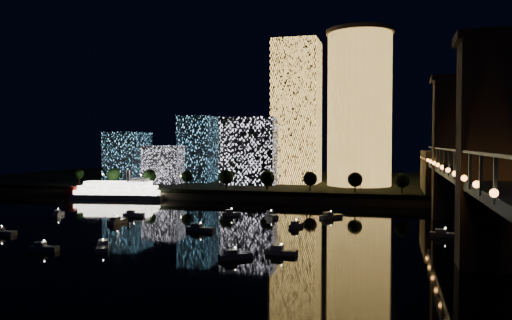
# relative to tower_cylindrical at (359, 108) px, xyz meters

# --- Properties ---
(ground) EXTENTS (520.00, 520.00, 0.00)m
(ground) POSITION_rel_tower_cylindrical_xyz_m (-29.34, -123.35, -44.39)
(ground) COLOR black
(ground) RESTS_ON ground
(far_bank) EXTENTS (420.00, 160.00, 5.00)m
(far_bank) POSITION_rel_tower_cylindrical_xyz_m (-29.34, 36.65, -41.89)
(far_bank) COLOR black
(far_bank) RESTS_ON ground
(seawall) EXTENTS (420.00, 6.00, 3.00)m
(seawall) POSITION_rel_tower_cylindrical_xyz_m (-29.34, -41.35, -42.89)
(seawall) COLOR #6B5E4C
(seawall) RESTS_ON ground
(tower_cylindrical) EXTENTS (34.00, 34.00, 78.54)m
(tower_cylindrical) POSITION_rel_tower_cylindrical_xyz_m (0.00, 0.00, 0.00)
(tower_cylindrical) COLOR #F0B14C
(tower_cylindrical) RESTS_ON far_bank
(tower_rectangular) EXTENTS (24.02, 24.02, 76.44)m
(tower_rectangular) POSITION_rel_tower_cylindrical_xyz_m (-33.72, 7.59, -1.18)
(tower_rectangular) COLOR #F0B14C
(tower_rectangular) RESTS_ON far_bank
(midrise_blocks) EXTENTS (94.76, 35.87, 36.58)m
(midrise_blocks) POSITION_rel_tower_cylindrical_xyz_m (-84.61, -3.77, -23.35)
(midrise_blocks) COLOR white
(midrise_blocks) RESTS_ON far_bank
(truss_bridge) EXTENTS (13.00, 266.00, 50.00)m
(truss_bridge) POSITION_rel_tower_cylindrical_xyz_m (35.66, -119.63, -28.15)
(truss_bridge) COLOR navy
(truss_bridge) RESTS_ON ground
(riverboat) EXTENTS (48.36, 16.84, 14.30)m
(riverboat) POSITION_rel_tower_cylindrical_xyz_m (-111.68, -47.80, -40.73)
(riverboat) COLOR silver
(riverboat) RESTS_ON ground
(motorboats) EXTENTS (138.62, 78.22, 2.78)m
(motorboats) POSITION_rel_tower_cylindrical_xyz_m (-40.13, -117.91, -43.58)
(motorboats) COLOR silver
(motorboats) RESTS_ON ground
(esplanade_trees) EXTENTS (165.64, 6.94, 8.97)m
(esplanade_trees) POSITION_rel_tower_cylindrical_xyz_m (-54.73, -35.35, -33.92)
(esplanade_trees) COLOR black
(esplanade_trees) RESTS_ON far_bank
(street_lamps) EXTENTS (132.70, 0.70, 5.65)m
(street_lamps) POSITION_rel_tower_cylindrical_xyz_m (-63.34, -29.35, -35.37)
(street_lamps) COLOR black
(street_lamps) RESTS_ON far_bank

